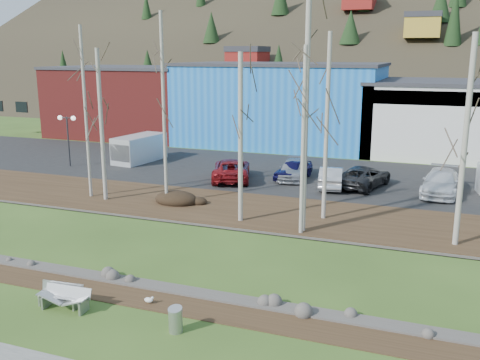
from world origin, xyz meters
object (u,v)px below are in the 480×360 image
at_px(bench_intact, 61,294).
at_px(van_grey, 138,149).
at_px(bench_damaged, 66,298).
at_px(seagull, 149,300).
at_px(car_1, 293,169).
at_px(car_0, 231,169).
at_px(car_4, 363,176).
at_px(litter_bin, 176,321).
at_px(street_lamp, 67,127).
at_px(car_2, 293,169).
at_px(car_3, 331,177).
at_px(car_5, 441,182).

distance_m(bench_intact, van_grey, 26.75).
xyz_separation_m(bench_damaged, van_grey, (-11.64, 24.43, 0.83)).
xyz_separation_m(seagull, car_1, (-0.16, 21.54, 0.66)).
bearing_deg(bench_damaged, car_0, 91.23).
bearing_deg(car_4, litter_bin, 96.80).
xyz_separation_m(street_lamp, car_4, (23.72, 1.42, -2.55)).
height_order(car_1, car_2, car_2).
bearing_deg(car_3, van_grey, -19.04).
xyz_separation_m(bench_damaged, car_5, (12.84, 22.02, 0.50)).
bearing_deg(car_0, car_3, 163.13).
height_order(car_0, car_4, car_0).
relative_size(litter_bin, car_1, 0.17).
xyz_separation_m(car_3, car_4, (2.08, 0.95, 0.01)).
bearing_deg(bench_intact, car_3, 68.89).
bearing_deg(street_lamp, car_5, -2.78).
relative_size(car_1, car_4, 0.88).
xyz_separation_m(seagull, street_lamp, (-18.62, 19.37, 3.26)).
xyz_separation_m(seagull, car_3, (3.02, 19.84, 0.70)).
relative_size(bench_intact, car_2, 0.41).
xyz_separation_m(bench_intact, van_grey, (-11.26, 24.25, 0.83)).
relative_size(bench_intact, litter_bin, 2.16).
distance_m(bench_intact, car_3, 21.95).
xyz_separation_m(litter_bin, seagull, (-1.91, 1.50, -0.24)).
distance_m(street_lamp, car_3, 21.80).
height_order(litter_bin, van_grey, van_grey).
bearing_deg(car_4, car_1, 6.88).
bearing_deg(car_4, car_5, -167.32).
xyz_separation_m(car_1, car_2, (0.04, -0.07, 0.04)).
bearing_deg(car_3, bench_damaged, 66.33).
height_order(street_lamp, car_5, street_lamp).
height_order(street_lamp, car_3, street_lamp).
relative_size(car_4, van_grey, 1.00).
height_order(car_3, car_5, car_5).
xyz_separation_m(litter_bin, car_2, (-2.03, 22.97, 0.46)).
bearing_deg(car_4, car_3, 39.56).
bearing_deg(car_0, seagull, 83.65).
height_order(car_2, car_4, car_4).
height_order(car_3, van_grey, van_grey).
bearing_deg(car_4, van_grey, 8.45).
height_order(bench_intact, bench_damaged, bench_intact).
distance_m(car_0, car_5, 14.54).
relative_size(street_lamp, car_3, 0.94).
relative_size(bench_damaged, car_4, 0.36).
xyz_separation_m(litter_bin, street_lamp, (-20.53, 20.88, 3.02)).
height_order(bench_damaged, car_0, car_0).
distance_m(street_lamp, car_1, 18.77).
distance_m(car_2, van_grey, 14.28).
relative_size(car_1, van_grey, 0.88).
height_order(bench_intact, car_0, car_0).
relative_size(bench_intact, street_lamp, 0.42).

